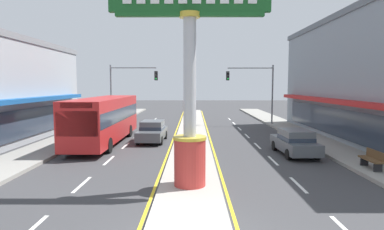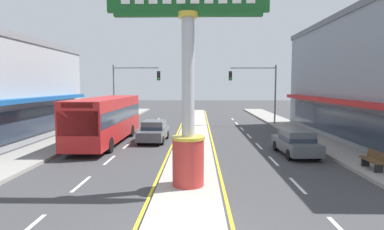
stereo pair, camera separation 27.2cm
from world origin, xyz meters
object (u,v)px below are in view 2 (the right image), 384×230
at_px(bus_near_right_lane, 107,117).
at_px(street_bench, 373,160).
at_px(traffic_light_left_side, 131,84).
at_px(district_sign, 188,85).
at_px(traffic_light_right_side, 258,84).
at_px(sedan_near_left_lane, 154,131).
at_px(sedan_far_right_lane, 296,142).

bearing_deg(bus_near_right_lane, street_bench, -27.63).
bearing_deg(traffic_light_left_side, street_bench, -49.45).
xyz_separation_m(district_sign, traffic_light_left_side, (-6.48, 20.28, 0.08)).
bearing_deg(traffic_light_right_side, sedan_near_left_lane, -133.95).
bearing_deg(sedan_near_left_lane, sedan_far_right_lane, -26.83).
bearing_deg(traffic_light_left_side, traffic_light_right_side, 1.96).
distance_m(traffic_light_right_side, street_bench, 18.69).
height_order(traffic_light_left_side, street_bench, traffic_light_left_side).
bearing_deg(sedan_far_right_lane, street_bench, -57.02).
distance_m(traffic_light_left_side, bus_near_right_lane, 10.24).
height_order(traffic_light_right_side, street_bench, traffic_light_right_side).
xyz_separation_m(district_sign, bus_near_right_lane, (-6.20, 10.33, -2.30)).
height_order(traffic_light_right_side, sedan_near_left_lane, traffic_light_right_side).
relative_size(district_sign, bus_near_right_lane, 0.74).
distance_m(traffic_light_left_side, sedan_near_left_lane, 10.54).
relative_size(traffic_light_left_side, bus_near_right_lane, 0.55).
distance_m(traffic_light_right_side, bus_near_right_lane, 16.57).
height_order(district_sign, sedan_far_right_lane, district_sign).
xyz_separation_m(sedan_near_left_lane, street_bench, (11.61, -8.47, -0.14)).
xyz_separation_m(traffic_light_left_side, bus_near_right_lane, (0.29, -9.96, -2.38)).
height_order(bus_near_right_lane, street_bench, bus_near_right_lane).
bearing_deg(sedan_far_right_lane, bus_near_right_lane, 162.40).
height_order(district_sign, bus_near_right_lane, district_sign).
height_order(bus_near_right_lane, sedan_near_left_lane, bus_near_right_lane).
xyz_separation_m(traffic_light_right_side, sedan_near_left_lane, (-9.38, -9.73, -3.46)).
xyz_separation_m(traffic_light_left_side, street_bench, (15.20, -17.76, -3.60)).
bearing_deg(street_bench, traffic_light_left_side, 130.55).
distance_m(bus_near_right_lane, sedan_far_right_lane, 13.05).
xyz_separation_m(bus_near_right_lane, sedan_near_left_lane, (3.30, 0.67, -1.08)).
xyz_separation_m(district_sign, traffic_light_right_side, (6.48, 20.73, 0.08)).
bearing_deg(district_sign, sedan_far_right_lane, 45.88).
distance_m(traffic_light_right_side, sedan_far_right_lane, 14.75).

